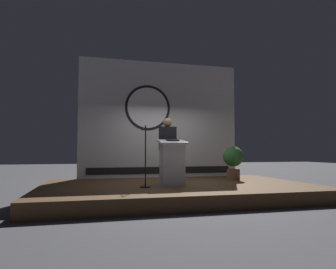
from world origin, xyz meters
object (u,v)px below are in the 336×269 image
microphone_stand (145,165)px  speaker_person (168,150)px  potted_plant (233,160)px  podium (172,163)px

microphone_stand → speaker_person: bearing=40.7°
speaker_person → microphone_stand: bearing=-139.3°
potted_plant → speaker_person: bearing=-166.4°
podium → microphone_stand: bearing=-172.4°
podium → speaker_person: (0.01, 0.48, 0.30)m
speaker_person → potted_plant: (2.01, 0.49, -0.26)m
podium → potted_plant: size_ratio=1.16×
speaker_person → podium: bearing=-91.1°
podium → potted_plant: podium is taller
microphone_stand → potted_plant: (2.67, 1.05, 0.08)m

